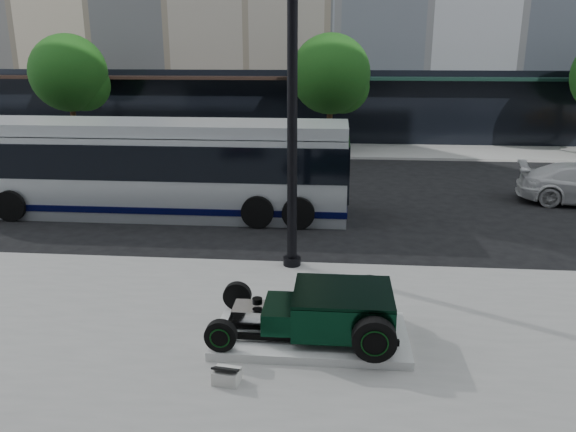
{
  "coord_description": "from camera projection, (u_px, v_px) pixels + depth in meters",
  "views": [
    {
      "loc": [
        1.43,
        -14.66,
        5.07
      ],
      "look_at": [
        0.28,
        -1.75,
        1.2
      ],
      "focal_mm": 35.0,
      "sensor_mm": 36.0,
      "label": 1
    }
  ],
  "objects": [
    {
      "name": "street_trees",
      "position": [
        333.0,
        77.0,
        26.87
      ],
      "size": [
        29.8,
        3.8,
        5.7
      ],
      "color": "black",
      "rests_on": "sidewalk_far"
    },
    {
      "name": "info_plaque",
      "position": [
        226.0,
        375.0,
        8.64
      ],
      "size": [
        0.44,
        0.35,
        0.31
      ],
      "color": "silver",
      "rests_on": "sidewalk_near"
    },
    {
      "name": "display_plinth",
      "position": [
        311.0,
        335.0,
        9.95
      ],
      "size": [
        3.4,
        1.8,
        0.15
      ],
      "primitive_type": "cube",
      "color": "silver",
      "rests_on": "sidewalk_near"
    },
    {
      "name": "transit_bus",
      "position": [
        157.0,
        167.0,
        17.69
      ],
      "size": [
        12.12,
        2.88,
        2.92
      ],
      "color": "silver",
      "rests_on": "ground"
    },
    {
      "name": "sidewalk_far",
      "position": [
        310.0,
        150.0,
        28.91
      ],
      "size": [
        70.0,
        4.0,
        0.12
      ],
      "primitive_type": "cube",
      "color": "gray",
      "rests_on": "ground"
    },
    {
      "name": "lamppost",
      "position": [
        292.0,
        116.0,
        12.39
      ],
      "size": [
        0.42,
        0.42,
        7.62
      ],
      "color": "black",
      "rests_on": "sidewalk_near"
    },
    {
      "name": "ground",
      "position": [
        284.0,
        239.0,
        15.57
      ],
      "size": [
        120.0,
        120.0,
        0.0
      ],
      "primitive_type": "plane",
      "color": "black",
      "rests_on": "ground"
    },
    {
      "name": "hot_rod",
      "position": [
        330.0,
        310.0,
        9.78
      ],
      "size": [
        3.22,
        2.0,
        0.81
      ],
      "color": "black",
      "rests_on": "display_plinth"
    }
  ]
}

